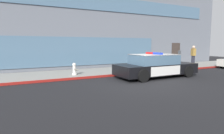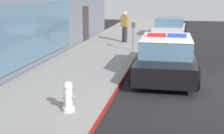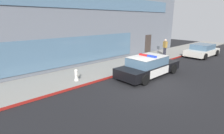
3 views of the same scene
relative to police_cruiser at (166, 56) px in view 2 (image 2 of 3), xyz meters
The scene contains 8 objects.
ground 2.26m from the police_cruiser, 147.64° to the right, with size 48.00×48.00×0.00m, color black.
sidewalk 3.61m from the police_cruiser, 120.84° to the left, with size 48.00×3.42×0.15m, color gray.
curb_red_paint 2.34m from the police_cruiser, 143.88° to the left, with size 28.80×0.04×0.14m, color maroon.
police_cruiser is the anchor object (origin of this frame).
fire_hydrant 4.85m from the police_cruiser, 154.22° to the left, with size 0.34×0.39×0.73m.
car_down_street 9.39m from the police_cruiser, ahead, with size 4.40×2.23×1.29m.
pedestrian_on_sidewalk 6.61m from the police_cruiser, 21.77° to the left, with size 0.38×0.46×1.71m.
parking_meter 4.04m from the police_cruiser, 24.26° to the left, with size 0.12×0.18×1.34m.
Camera 2 is at (-9.04, 0.92, 2.87)m, focal length 49.66 mm.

